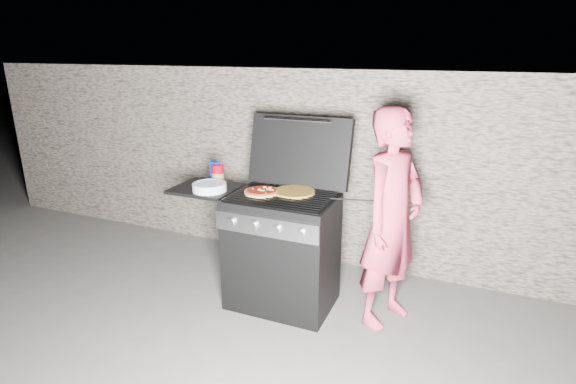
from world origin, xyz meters
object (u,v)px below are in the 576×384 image
at_px(gas_grill, 254,246).
at_px(sauce_jar, 218,174).
at_px(person, 392,220).
at_px(pizza_topped, 262,191).

xyz_separation_m(gas_grill, sauce_jar, (-0.39, 0.14, 0.52)).
height_order(sauce_jar, person, person).
relative_size(pizza_topped, sauce_jar, 1.74).
relative_size(sauce_jar, person, 0.10).
height_order(gas_grill, pizza_topped, pizza_topped).
bearing_deg(person, gas_grill, 120.03).
bearing_deg(sauce_jar, person, -1.04).
distance_m(gas_grill, person, 1.12).
xyz_separation_m(gas_grill, pizza_topped, (0.08, 0.01, 0.47)).
distance_m(gas_grill, pizza_topped, 0.48).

